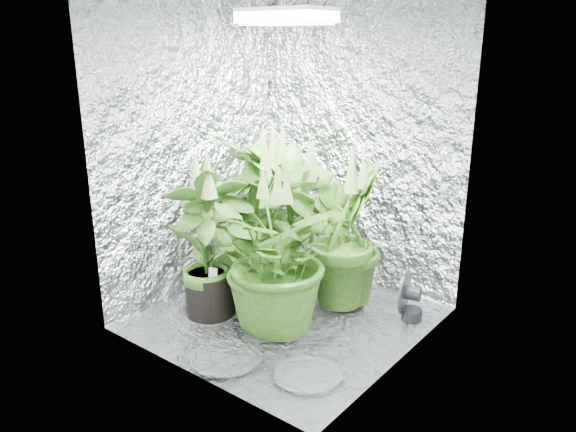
% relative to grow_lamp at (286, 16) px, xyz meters
% --- Properties ---
extents(ground, '(1.60, 1.60, 0.00)m').
position_rel_grow_lamp_xyz_m(ground, '(0.00, 0.00, -1.83)').
color(ground, silver).
rests_on(ground, ground).
extents(walls, '(1.62, 1.62, 2.00)m').
position_rel_grow_lamp_xyz_m(walls, '(0.00, 0.00, -0.83)').
color(walls, silver).
rests_on(walls, ground).
extents(grow_lamp, '(0.50, 0.30, 0.22)m').
position_rel_grow_lamp_xyz_m(grow_lamp, '(0.00, 0.00, 0.00)').
color(grow_lamp, gray).
rests_on(grow_lamp, ceiling).
extents(plant_a, '(0.95, 0.95, 1.01)m').
position_rel_grow_lamp_xyz_m(plant_a, '(-0.64, 0.64, -1.34)').
color(plant_a, black).
rests_on(plant_a, ground).
extents(plant_b, '(0.77, 0.77, 1.14)m').
position_rel_grow_lamp_xyz_m(plant_b, '(-0.10, 0.17, -1.30)').
color(plant_b, black).
rests_on(plant_b, ground).
extents(plant_c, '(0.53, 0.53, 1.04)m').
position_rel_grow_lamp_xyz_m(plant_c, '(0.19, 0.39, -1.34)').
color(plant_c, black).
rests_on(plant_c, ground).
extents(plant_d, '(0.78, 0.78, 1.19)m').
position_rel_grow_lamp_xyz_m(plant_d, '(-0.37, 0.13, -1.28)').
color(plant_d, black).
rests_on(plant_d, ground).
extents(plant_e, '(0.96, 0.96, 1.03)m').
position_rel_grow_lamp_xyz_m(plant_e, '(0.03, -0.19, -1.33)').
color(plant_e, black).
rests_on(plant_e, ground).
extents(plant_f, '(0.71, 0.71, 1.07)m').
position_rel_grow_lamp_xyz_m(plant_f, '(-0.43, -0.25, -1.34)').
color(plant_f, black).
rests_on(plant_f, ground).
extents(circulation_fan, '(0.15, 0.28, 0.33)m').
position_rel_grow_lamp_xyz_m(circulation_fan, '(0.62, 0.47, -1.69)').
color(circulation_fan, black).
rests_on(circulation_fan, ground).
extents(plant_label, '(0.06, 0.05, 0.09)m').
position_rel_grow_lamp_xyz_m(plant_label, '(-0.36, -0.28, -1.53)').
color(plant_label, white).
rests_on(plant_label, plant_f).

